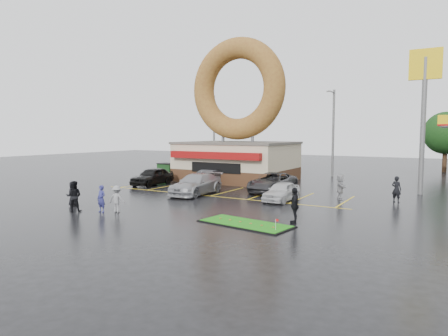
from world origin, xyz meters
The scene contains 20 objects.
ground centered at (0.00, 0.00, 0.00)m, with size 120.00×120.00×0.00m, color black.
donut_shop centered at (-3.00, 12.97, 4.46)m, with size 10.20×8.70×13.50m.
shell_sign centered at (13.00, 12.00, 7.38)m, with size 2.20×0.36×10.60m.
streetlight_left centered at (-10.00, 19.92, 4.78)m, with size 0.40×2.21×9.00m.
streetlight_mid centered at (4.00, 20.92, 4.78)m, with size 0.40×2.21×9.00m.
tree_far_d centered at (14.00, 32.00, 4.53)m, with size 4.90×4.90×7.00m.
car_black centered at (-7.58, 5.92, 0.77)m, with size 1.82×4.52×1.54m, color black.
car_dgrey centered at (-3.27, 8.00, 0.68)m, with size 1.44×4.13×1.36m, color #323234.
car_silver centered at (-1.31, 3.50, 0.77)m, with size 2.15×5.28×1.53m, color #999A9E.
car_grey centered at (3.09, 7.46, 0.75)m, with size 2.48×5.37×1.49m, color #2E2E30.
car_white centered at (5.24, 4.03, 0.64)m, with size 1.52×3.77×1.29m, color silver.
person_blue centered at (-2.22, -4.74, 0.78)m, with size 0.57×0.37×1.55m, color navy.
person_blackjkt centered at (-3.68, -5.45, 0.90)m, with size 0.87×0.68×1.79m, color black.
person_hoodie centered at (-1.41, -4.33, 0.77)m, with size 0.99×0.57×1.54m, color gray.
person_bystander centered at (-5.22, -4.30, 0.78)m, with size 0.76×0.49×1.55m, color black.
person_cameraman centered at (8.36, -1.88, 0.91)m, with size 1.07×0.44×1.82m, color black.
person_walker_near centered at (8.46, 6.65, 0.86)m, with size 1.60×0.51×1.73m, color #949496.
person_walker_far centered at (11.93, 7.34, 0.87)m, with size 0.63×0.41×1.73m, color black.
dumpster centered at (-10.93, 12.18, 0.65)m, with size 1.80×1.20×1.30m, color #173C17.
putting_green centered at (6.32, -3.29, 0.04)m, with size 4.97×2.70×0.59m.
Camera 1 is at (15.30, -20.67, 4.53)m, focal length 32.00 mm.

